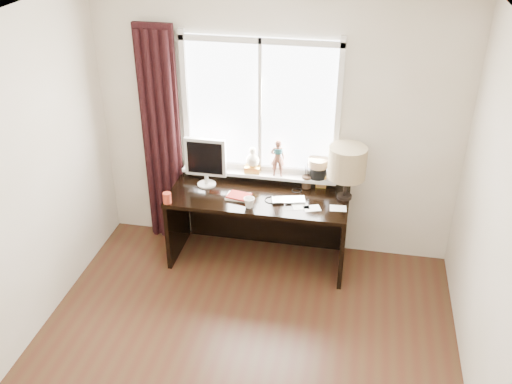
% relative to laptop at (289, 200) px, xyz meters
% --- Properties ---
extents(ceiling, '(3.50, 4.00, 0.00)m').
position_rel_laptop_xyz_m(ceiling, '(-0.20, -1.57, 1.84)').
color(ceiling, white).
rests_on(ceiling, wall_back).
extents(wall_back, '(3.50, 0.00, 2.60)m').
position_rel_laptop_xyz_m(wall_back, '(-0.20, 0.43, 0.54)').
color(wall_back, '#C4B897').
rests_on(wall_back, ground).
extents(wall_right, '(0.00, 4.00, 2.60)m').
position_rel_laptop_xyz_m(wall_right, '(1.55, -1.57, 0.54)').
color(wall_right, '#C4B897').
rests_on(wall_right, ground).
extents(laptop, '(0.34, 0.26, 0.02)m').
position_rel_laptop_xyz_m(laptop, '(0.00, 0.00, 0.00)').
color(laptop, silver).
rests_on(laptop, desk).
extents(mug, '(0.14, 0.14, 0.10)m').
position_rel_laptop_xyz_m(mug, '(-0.34, -0.18, 0.04)').
color(mug, white).
rests_on(mug, desk).
extents(red_cup, '(0.08, 0.08, 0.10)m').
position_rel_laptop_xyz_m(red_cup, '(-1.10, -0.24, 0.04)').
color(red_cup, '#A4311D').
rests_on(red_cup, desk).
extents(window, '(1.52, 0.20, 1.40)m').
position_rel_laptop_xyz_m(window, '(-0.33, 0.38, 0.54)').
color(window, white).
rests_on(window, ground).
extents(curtain, '(0.38, 0.09, 2.25)m').
position_rel_laptop_xyz_m(curtain, '(-1.33, 0.33, 0.35)').
color(curtain, black).
rests_on(curtain, floor).
extents(desk, '(1.70, 0.70, 0.75)m').
position_rel_laptop_xyz_m(desk, '(-0.30, 0.15, -0.26)').
color(desk, black).
rests_on(desk, floor).
extents(monitor, '(0.40, 0.18, 0.49)m').
position_rel_laptop_xyz_m(monitor, '(-0.83, 0.16, 0.27)').
color(monitor, beige).
rests_on(monitor, desk).
extents(notebook_stack, '(0.24, 0.19, 0.03)m').
position_rel_laptop_xyz_m(notebook_stack, '(-0.47, -0.03, 0.00)').
color(notebook_stack, beige).
rests_on(notebook_stack, desk).
extents(brush_holder, '(0.09, 0.09, 0.25)m').
position_rel_laptop_xyz_m(brush_holder, '(0.13, 0.30, 0.05)').
color(brush_holder, black).
rests_on(brush_holder, desk).
extents(icon_frame, '(0.10, 0.02, 0.13)m').
position_rel_laptop_xyz_m(icon_frame, '(0.27, 0.31, 0.05)').
color(icon_frame, gold).
rests_on(icon_frame, desk).
extents(table_lamp, '(0.35, 0.35, 0.52)m').
position_rel_laptop_xyz_m(table_lamp, '(0.50, 0.16, 0.35)').
color(table_lamp, black).
rests_on(table_lamp, desk).
extents(loose_papers, '(0.51, 0.18, 0.00)m').
position_rel_laptop_xyz_m(loose_papers, '(0.27, -0.07, -0.01)').
color(loose_papers, white).
rests_on(loose_papers, desk).
extents(desk_cables, '(0.36, 0.38, 0.01)m').
position_rel_laptop_xyz_m(desk_cables, '(-0.06, 0.06, -0.01)').
color(desk_cables, black).
rests_on(desk_cables, desk).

